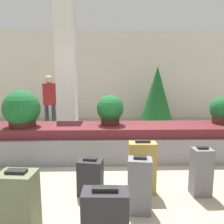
% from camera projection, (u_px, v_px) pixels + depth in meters
% --- Properties ---
extents(ground_plane, '(18.00, 18.00, 0.00)m').
position_uv_depth(ground_plane, '(115.00, 194.00, 2.88)').
color(ground_plane, '#9E937F').
extents(back_wall, '(18.00, 0.06, 3.20)m').
position_uv_depth(back_wall, '(109.00, 75.00, 8.08)').
color(back_wall, beige).
rests_on(back_wall, ground_plane).
extents(carousel, '(6.82, 0.97, 0.63)m').
position_uv_depth(carousel, '(112.00, 142.00, 4.19)').
color(carousel, gray).
rests_on(carousel, ground_plane).
extents(pillar, '(0.44, 0.44, 3.20)m').
position_uv_depth(pillar, '(67.00, 74.00, 5.14)').
color(pillar, silver).
rests_on(pillar, ground_plane).
extents(suitcase_0, '(0.29, 0.23, 0.66)m').
position_uv_depth(suitcase_0, '(140.00, 185.00, 2.44)').
color(suitcase_0, slate).
rests_on(suitcase_0, ground_plane).
extents(suitcase_1, '(0.36, 0.28, 0.67)m').
position_uv_depth(suitcase_1, '(19.00, 205.00, 2.07)').
color(suitcase_1, '#5B6647').
rests_on(suitcase_1, ground_plane).
extents(suitcase_2, '(0.34, 0.28, 0.49)m').
position_uv_depth(suitcase_2, '(90.00, 177.00, 2.84)').
color(suitcase_2, '#232328').
rests_on(suitcase_2, ground_plane).
extents(suitcase_7, '(0.36, 0.19, 0.72)m').
position_uv_depth(suitcase_7, '(142.00, 168.00, 2.86)').
color(suitcase_7, '#A3843D').
rests_on(suitcase_7, ground_plane).
extents(suitcase_8, '(0.25, 0.20, 0.65)m').
position_uv_depth(suitcase_8, '(201.00, 172.00, 2.81)').
color(suitcase_8, slate).
rests_on(suitcase_8, ground_plane).
extents(potted_plant_0, '(0.48, 0.48, 0.52)m').
position_uv_depth(potted_plant_0, '(223.00, 110.00, 4.31)').
color(potted_plant_0, '#4C2319').
rests_on(potted_plant_0, carousel).
extents(potted_plant_1, '(0.66, 0.66, 0.67)m').
position_uv_depth(potted_plant_1, '(22.00, 110.00, 3.95)').
color(potted_plant_1, '#381914').
rests_on(potted_plant_1, carousel).
extents(potted_plant_2, '(0.51, 0.51, 0.57)m').
position_uv_depth(potted_plant_2, '(110.00, 110.00, 4.12)').
color(potted_plant_2, '#381914').
rests_on(potted_plant_2, carousel).
extents(traveler_0, '(0.36, 0.35, 1.58)m').
position_uv_depth(traveler_0, '(50.00, 99.00, 6.15)').
color(traveler_0, '#282833').
rests_on(traveler_0, ground_plane).
extents(decorated_tree, '(1.01, 1.01, 1.87)m').
position_uv_depth(decorated_tree, '(157.00, 93.00, 6.97)').
color(decorated_tree, '#4C331E').
rests_on(decorated_tree, ground_plane).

